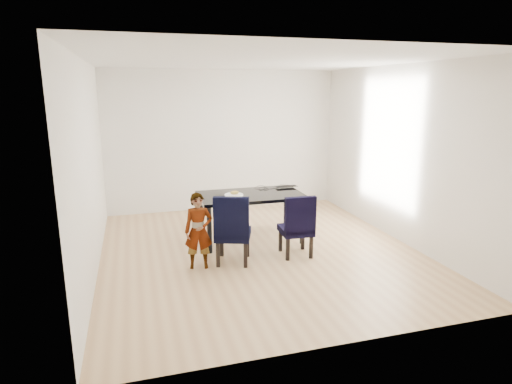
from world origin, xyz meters
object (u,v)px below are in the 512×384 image
object	(u,v)px
dining_table	(251,217)
laptop	(285,186)
chair_left	(233,228)
plate	(234,195)
child	(199,231)
chair_right	(296,225)

from	to	relation	value
dining_table	laptop	world-z (taller)	laptop
chair_left	plate	distance (m)	0.83
child	plate	xyz separation A→B (m)	(0.67, 0.82, 0.25)
chair_left	plate	world-z (taller)	chair_left
chair_right	laptop	world-z (taller)	chair_right
dining_table	chair_left	distance (m)	0.92
chair_right	plate	world-z (taller)	chair_right
chair_right	laptop	xyz separation A→B (m)	(0.23, 1.08, 0.31)
dining_table	plate	size ratio (longest dim) A/B	5.55
child	chair_right	bearing A→B (deg)	11.19
dining_table	chair_right	xyz separation A→B (m)	(0.45, -0.78, 0.08)
chair_left	laptop	size ratio (longest dim) A/B	2.73
plate	chair_left	bearing A→B (deg)	-104.38
plate	laptop	world-z (taller)	laptop
child	chair_left	bearing A→B (deg)	16.19
chair_left	laptop	xyz separation A→B (m)	(1.15, 1.08, 0.28)
child	plate	bearing A→B (deg)	59.28
dining_table	plate	distance (m)	0.47
laptop	chair_left	bearing A→B (deg)	42.92
chair_left	laptop	bearing A→B (deg)	62.41
dining_table	child	world-z (taller)	child
child	laptop	world-z (taller)	child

